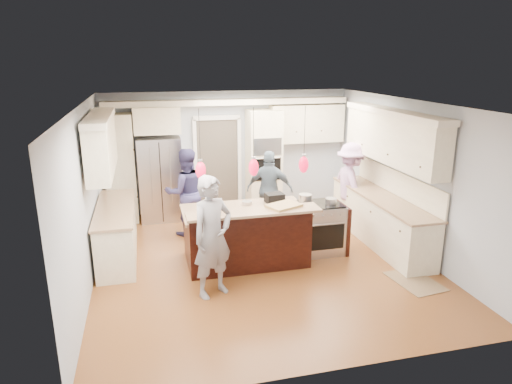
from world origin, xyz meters
TOP-DOWN VIEW (x-y plane):
  - ground_plane at (0.00, 0.00)m, footprint 6.00×6.00m
  - room_shell at (0.00, 0.00)m, footprint 5.54×6.04m
  - refrigerator at (-1.55, 2.64)m, footprint 0.90×0.70m
  - oven_column at (0.75, 2.67)m, footprint 0.72×0.69m
  - back_upper_cabinets at (-0.75, 2.76)m, footprint 5.30×0.61m
  - right_counter_run at (2.44, 0.30)m, footprint 0.64×3.10m
  - left_cabinets at (-2.44, 0.80)m, footprint 0.64×2.30m
  - kitchen_island at (-0.25, 0.07)m, footprint 2.10×1.46m
  - island_range at (1.16, 0.15)m, footprint 0.82×0.71m
  - pendant_lights at (-0.25, -0.51)m, footprint 1.75×0.15m
  - person_bar_end at (-0.96, -0.94)m, footprint 0.79×0.70m
  - person_far_left at (-1.10, 1.60)m, footprint 0.91×0.75m
  - person_far_right at (0.60, 1.60)m, footprint 1.02×0.71m
  - person_range_side at (2.25, 1.30)m, footprint 0.65×1.13m
  - floor_rug at (2.17, -1.32)m, footprint 0.71×0.95m
  - water_bottle at (-0.97, -0.63)m, footprint 0.08×0.08m
  - beer_bottle_a at (-0.91, -0.50)m, footprint 0.07×0.07m
  - beer_bottle_b at (-0.97, -0.66)m, footprint 0.09×0.09m
  - beer_bottle_c at (-0.90, -0.52)m, footprint 0.06×0.06m
  - drink_can at (-0.81, -0.61)m, footprint 0.08×0.08m
  - cutting_board at (0.26, -0.47)m, footprint 0.61×0.53m
  - pot_large at (0.89, 0.30)m, footprint 0.24×0.24m
  - pot_small at (1.30, 0.09)m, footprint 0.20×0.20m

SIDE VIEW (x-z plane):
  - ground_plane at x=0.00m, z-range 0.00..0.00m
  - floor_rug at x=2.17m, z-range 0.00..0.01m
  - island_range at x=1.16m, z-range 0.00..0.92m
  - kitchen_island at x=-0.25m, z-range -0.07..1.05m
  - person_far_right at x=0.60m, z-range 0.00..1.61m
  - person_far_left at x=-1.10m, z-range 0.00..1.73m
  - person_range_side at x=2.25m, z-range 0.00..1.75m
  - refrigerator at x=-1.55m, z-range 0.00..1.80m
  - person_bar_end at x=-0.96m, z-range 0.00..1.82m
  - pot_small at x=1.30m, z-range 0.92..1.02m
  - pot_large at x=0.89m, z-range 0.92..1.06m
  - right_counter_run at x=2.44m, z-range -0.20..2.31m
  - left_cabinets at x=-2.44m, z-range -0.20..2.31m
  - cutting_board at x=0.26m, z-range 1.12..1.16m
  - oven_column at x=0.75m, z-range 0.00..2.30m
  - drink_can at x=-0.81m, z-range 1.12..1.26m
  - beer_bottle_c at x=-0.90m, z-range 1.12..1.34m
  - beer_bottle_a at x=-0.91m, z-range 1.12..1.38m
  - beer_bottle_b at x=-0.97m, z-range 1.12..1.39m
  - water_bottle at x=-0.97m, z-range 1.12..1.46m
  - back_upper_cabinets at x=-0.75m, z-range 0.40..2.94m
  - pendant_lights at x=-0.25m, z-range 1.29..2.32m
  - room_shell at x=0.00m, z-range 0.46..3.18m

